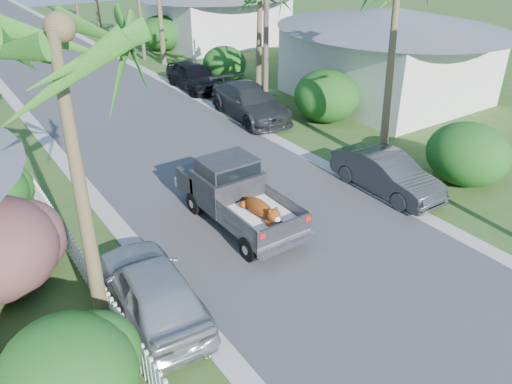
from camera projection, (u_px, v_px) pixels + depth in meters
ground at (381, 301)px, 12.87m from camera, size 120.00×120.00×0.00m
road at (80, 81)px, 31.01m from camera, size 8.00×100.00×0.02m
curb_left at (6, 92)px, 28.85m from camera, size 0.60×100.00×0.06m
curb_right at (145, 71)px, 33.14m from camera, size 0.60×100.00×0.06m
pickup_truck at (233, 191)px, 16.03m from camera, size 1.98×5.12×2.06m
parked_car_rn at (387, 174)px, 17.84m from camera, size 1.52×4.35×1.43m
parked_car_rm at (250, 102)px, 24.78m from camera, size 2.77×5.75×1.61m
parked_car_rf at (193, 76)px, 29.10m from camera, size 2.10×4.73×1.58m
parked_car_ln at (152, 289)px, 12.11m from camera, size 2.17×4.65×1.54m
palm_l_a at (50, 32)px, 8.67m from camera, size 4.40×4.40×8.20m
shrub_l_a at (68, 378)px, 9.32m from camera, size 2.60×2.86×2.20m
shrub_r_a at (468, 154)px, 18.30m from camera, size 2.80×3.08×2.30m
shrub_r_b at (326, 96)px, 24.16m from camera, size 3.00×3.30×2.50m
shrub_r_c at (224, 64)px, 30.63m from camera, size 2.60×2.86×2.10m
shrub_r_d at (162, 33)px, 38.02m from camera, size 3.20×3.52×2.60m
picket_fence at (79, 260)px, 13.62m from camera, size 0.10×11.00×1.00m
house_right_near at (387, 58)px, 27.02m from camera, size 8.00×9.00×4.80m
house_right_far at (218, 16)px, 40.13m from camera, size 9.00×8.00×4.60m
utility_pole_b at (266, 23)px, 22.92m from camera, size 1.60×0.26×9.00m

